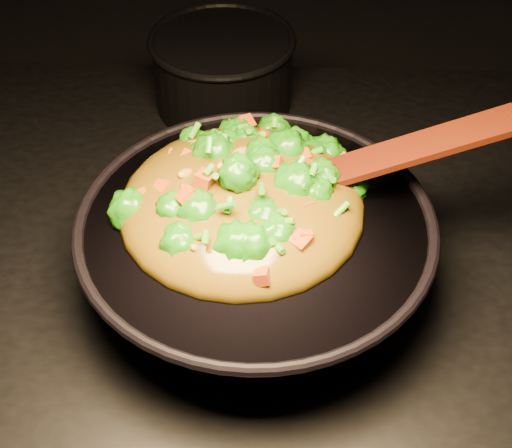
# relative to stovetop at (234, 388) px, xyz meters

# --- Properties ---
(stovetop) EXTENTS (1.20, 0.90, 0.90)m
(stovetop) POSITION_rel_stovetop_xyz_m (0.00, 0.00, 0.00)
(stovetop) COLOR black
(stovetop) RESTS_ON ground
(wok) EXTENTS (0.51, 0.51, 0.13)m
(wok) POSITION_rel_stovetop_xyz_m (0.05, -0.12, 0.51)
(wok) COLOR black
(wok) RESTS_ON stovetop
(stir_fry) EXTENTS (0.34, 0.34, 0.11)m
(stir_fry) POSITION_rel_stovetop_xyz_m (0.03, -0.10, 0.63)
(stir_fry) COLOR #207A08
(stir_fry) RESTS_ON wok
(spatula) EXTENTS (0.33, 0.06, 0.14)m
(spatula) POSITION_rel_stovetop_xyz_m (0.20, -0.06, 0.63)
(spatula) COLOR #331404
(spatula) RESTS_ON wok
(back_pot) EXTENTS (0.26, 0.26, 0.14)m
(back_pot) POSITION_rel_stovetop_xyz_m (-0.03, 0.32, 0.52)
(back_pot) COLOR black
(back_pot) RESTS_ON stovetop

